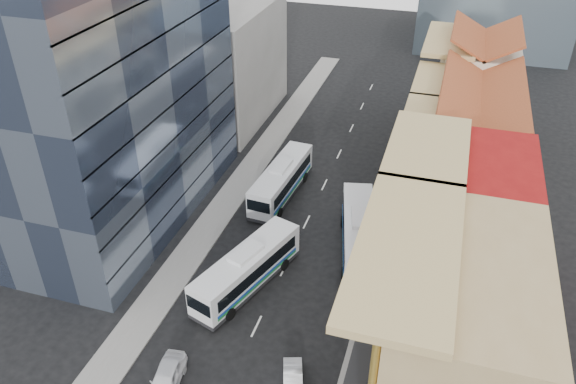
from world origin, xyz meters
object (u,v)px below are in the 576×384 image
(office_tower, at_px, (105,62))
(sedan_right, at_px, (293,381))
(shophouse_tan, at_px, (460,342))
(bus_left_near, at_px, (247,268))
(bus_left_far, at_px, (281,180))
(bus_right, at_px, (359,233))
(sedan_left, at_px, (166,379))

(office_tower, bearing_deg, sedan_right, -36.07)
(shophouse_tan, relative_size, bus_left_near, 1.24)
(bus_left_far, height_order, bus_right, bus_right)
(bus_left_near, bearing_deg, shophouse_tan, -5.32)
(sedan_right, bearing_deg, shophouse_tan, -9.43)
(office_tower, distance_m, bus_left_near, 21.00)
(bus_right, bearing_deg, sedan_right, -107.46)
(shophouse_tan, height_order, sedan_left, shophouse_tan)
(office_tower, height_order, sedan_right, office_tower)
(bus_right, distance_m, sedan_left, 20.41)
(bus_right, bearing_deg, shophouse_tan, -71.96)
(bus_left_near, relative_size, bus_right, 0.96)
(bus_left_far, relative_size, sedan_left, 2.52)
(office_tower, xyz_separation_m, sedan_right, (21.20, -15.44, -14.40))
(office_tower, relative_size, bus_left_far, 2.64)
(sedan_left, distance_m, sedan_right, 8.42)
(bus_left_near, bearing_deg, sedan_right, -34.72)
(office_tower, bearing_deg, sedan_left, -53.66)
(bus_right, relative_size, sedan_left, 2.60)
(bus_right, height_order, sedan_left, bus_right)
(sedan_right, bearing_deg, bus_right, 67.60)
(bus_left_near, xyz_separation_m, bus_right, (7.69, 7.23, 0.07))
(bus_left_near, height_order, bus_left_far, bus_left_far)
(bus_right, xyz_separation_m, sedan_left, (-9.32, -18.12, -1.11))
(sedan_left, bearing_deg, sedan_right, 8.72)
(bus_left_near, xyz_separation_m, sedan_right, (6.42, -8.47, -1.21))
(bus_left_near, height_order, sedan_left, bus_left_near)
(bus_left_far, bearing_deg, sedan_right, -66.00)
(shophouse_tan, relative_size, office_tower, 0.47)
(sedan_left, bearing_deg, bus_right, 54.75)
(sedan_right, bearing_deg, sedan_left, 178.95)
(bus_left_far, xyz_separation_m, sedan_left, (-0.15, -24.64, -1.05))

